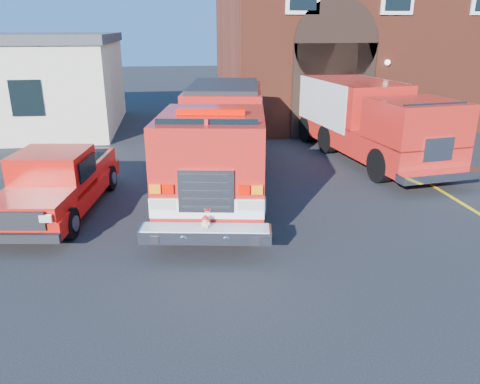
{
  "coord_description": "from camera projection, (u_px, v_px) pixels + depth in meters",
  "views": [
    {
      "loc": [
        -1.35,
        -10.53,
        4.65
      ],
      "look_at": [
        0.0,
        -1.2,
        1.3
      ],
      "focal_mm": 35.0,
      "sensor_mm": 36.0,
      "label": 1
    }
  ],
  "objects": [
    {
      "name": "secondary_truck",
      "position": [
        367.0,
        118.0,
        17.15
      ],
      "size": [
        3.61,
        8.63,
        2.72
      ],
      "color": "black",
      "rests_on": "ground"
    },
    {
      "name": "parking_stripe_far",
      "position": [
        369.0,
        148.0,
        18.96
      ],
      "size": [
        0.12,
        3.0,
        0.01
      ],
      "primitive_type": "cube",
      "color": "#E1BD0B",
      "rests_on": "ground"
    },
    {
      "name": "ground",
      "position": [
        233.0,
        225.0,
        11.56
      ],
      "size": [
        100.0,
        100.0,
        0.0
      ],
      "primitive_type": "plane",
      "color": "black",
      "rests_on": "ground"
    },
    {
      "name": "pickup_truck",
      "position": [
        59.0,
        182.0,
        12.19
      ],
      "size": [
        2.61,
        5.42,
        1.7
      ],
      "color": "black",
      "rests_on": "ground"
    },
    {
      "name": "parking_stripe_near",
      "position": [
        454.0,
        198.0,
        13.37
      ],
      "size": [
        0.12,
        3.0,
        0.01
      ],
      "primitive_type": "cube",
      "color": "#E1BD0B",
      "rests_on": "ground"
    },
    {
      "name": "fire_station",
      "position": [
        369.0,
        34.0,
        24.39
      ],
      "size": [
        15.2,
        10.2,
        8.45
      ],
      "color": "maroon",
      "rests_on": "ground"
    },
    {
      "name": "side_building",
      "position": [
        5.0,
        82.0,
        21.73
      ],
      "size": [
        10.2,
        8.2,
        4.35
      ],
      "color": "beige",
      "rests_on": "ground"
    },
    {
      "name": "parking_stripe_mid",
      "position": [
        404.0,
        169.0,
        16.16
      ],
      "size": [
        0.12,
        3.0,
        0.01
      ],
      "primitive_type": "cube",
      "color": "#E1BD0B",
      "rests_on": "ground"
    },
    {
      "name": "fire_engine",
      "position": [
        220.0,
        139.0,
        13.83
      ],
      "size": [
        4.13,
        9.64,
        2.88
      ],
      "color": "black",
      "rests_on": "ground"
    }
  ]
}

